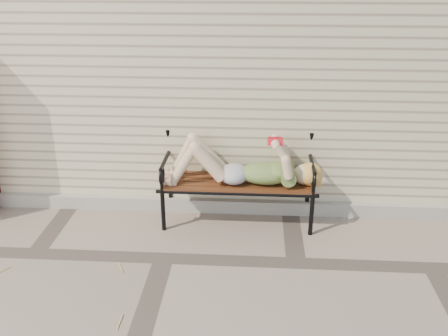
{
  "coord_description": "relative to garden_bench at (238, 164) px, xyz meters",
  "views": [
    {
      "loc": [
        0.83,
        -3.97,
        2.64
      ],
      "look_at": [
        0.53,
        0.66,
        0.67
      ],
      "focal_mm": 40.0,
      "sensor_mm": 36.0,
      "label": 1
    }
  ],
  "objects": [
    {
      "name": "foundation_strip",
      "position": [
        -0.67,
        0.1,
        -0.55
      ],
      "size": [
        8.0,
        0.1,
        0.15
      ],
      "primitive_type": "cube",
      "color": "gray",
      "rests_on": "ground"
    },
    {
      "name": "reading_woman",
      "position": [
        0.01,
        -0.14,
        0.04
      ],
      "size": [
        1.63,
        0.37,
        0.51
      ],
      "color": "#093D45",
      "rests_on": "ground"
    },
    {
      "name": "ground",
      "position": [
        -0.67,
        -0.87,
        -0.63
      ],
      "size": [
        80.0,
        80.0,
        0.0
      ],
      "primitive_type": "plane",
      "color": "gray",
      "rests_on": "ground"
    },
    {
      "name": "house_wall",
      "position": [
        -0.67,
        2.13,
        0.87
      ],
      "size": [
        8.0,
        4.0,
        3.0
      ],
      "primitive_type": "cube",
      "color": "beige",
      "rests_on": "ground"
    },
    {
      "name": "garden_bench",
      "position": [
        0.0,
        0.0,
        0.0
      ],
      "size": [
        1.72,
        0.69,
        1.12
      ],
      "color": "black",
      "rests_on": "ground"
    }
  ]
}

